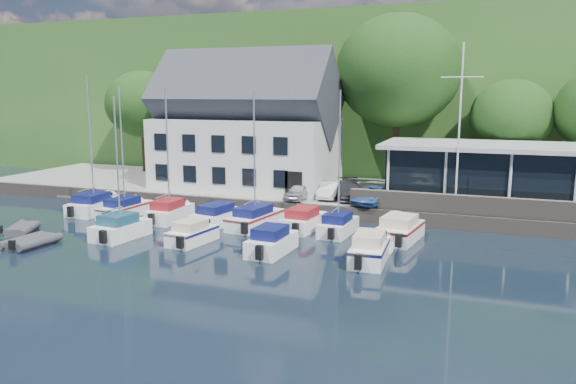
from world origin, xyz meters
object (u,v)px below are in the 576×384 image
at_px(car_white, 330,190).
at_px(boat_r1_7, 400,228).
at_px(boat_r1_1, 122,157).
at_px(boat_r2_1, 117,161).
at_px(club_pavilion, 478,173).
at_px(boat_r1_5, 303,218).
at_px(boat_r1_6, 339,167).
at_px(dinghy_1, 31,240).
at_px(boat_r1_3, 218,214).
at_px(boat_r1_2, 168,154).
at_px(boat_r1_4, 254,159).
at_px(boat_r2_2, 192,231).
at_px(car_silver, 299,192).
at_px(car_dgrey, 349,190).
at_px(harbor_building, 246,133).
at_px(boat_r1_0, 91,150).
at_px(boat_r2_4, 370,247).
at_px(flagpole, 459,128).
at_px(boat_r2_3, 272,239).
at_px(car_blue, 373,194).
at_px(dinghy_0, 22,227).

xyz_separation_m(car_white, boat_r1_7, (6.09, -6.40, -0.83)).
relative_size(boat_r1_1, boat_r2_1, 0.90).
bearing_deg(club_pavilion, boat_r1_5, -141.22).
distance_m(boat_r1_5, boat_r1_6, 4.20).
distance_m(boat_r1_6, dinghy_1, 18.29).
relative_size(boat_r1_5, boat_r1_6, 0.66).
bearing_deg(boat_r1_3, boat_r1_2, -168.74).
relative_size(boat_r1_4, boat_r2_2, 1.90).
height_order(boat_r1_7, boat_r2_1, boat_r2_1).
xyz_separation_m(car_silver, boat_r1_6, (4.23, -4.95, 2.60)).
distance_m(boat_r2_2, dinghy_1, 9.07).
height_order(boat_r1_1, dinghy_1, boat_r1_1).
height_order(car_silver, boat_r1_4, boat_r1_4).
xyz_separation_m(car_dgrey, dinghy_1, (-14.69, -15.15, -1.29)).
xyz_separation_m(harbor_building, boat_r1_0, (-7.94, -9.16, -0.79)).
relative_size(harbor_building, club_pavilion, 1.09).
relative_size(boat_r1_6, boat_r2_4, 1.46).
distance_m(boat_r1_2, boat_r2_1, 5.03).
height_order(harbor_building, boat_r2_1, harbor_building).
height_order(flagpole, boat_r2_1, flagpole).
bearing_deg(harbor_building, boat_r1_7, -33.39).
relative_size(car_dgrey, boat_r1_6, 0.54).
distance_m(boat_r2_2, boat_r2_3, 5.08).
distance_m(boat_r1_7, dinghy_1, 21.19).
xyz_separation_m(boat_r1_6, boat_r2_1, (-11.97, -5.42, 0.48)).
bearing_deg(car_blue, boat_r1_3, -135.93).
xyz_separation_m(boat_r1_1, boat_r1_5, (13.04, 0.57, -3.44)).
relative_size(flagpole, boat_r2_1, 1.15).
bearing_deg(boat_r1_3, boat_r1_7, 10.36).
distance_m(car_white, boat_r1_0, 17.30).
height_order(boat_r1_4, dinghy_0, boat_r1_4).
xyz_separation_m(boat_r1_3, boat_r1_4, (2.58, 0.22, 3.71)).
distance_m(car_silver, boat_r1_5, 5.05).
distance_m(flagpole, dinghy_0, 28.18).
height_order(car_blue, boat_r1_4, boat_r1_4).
height_order(boat_r2_1, boat_r2_3, boat_r2_1).
relative_size(car_blue, flagpole, 0.35).
xyz_separation_m(car_silver, dinghy_0, (-14.33, -11.35, -1.24)).
relative_size(boat_r1_3, boat_r1_6, 0.71).
bearing_deg(boat_r1_6, flagpole, 39.91).
relative_size(boat_r1_3, dinghy_0, 2.11).
xyz_separation_m(boat_r1_1, dinghy_0, (-3.14, -6.16, -3.84)).
height_order(boat_r1_4, boat_r2_3, boat_r1_4).
height_order(boat_r1_2, boat_r1_5, boat_r1_2).
bearing_deg(flagpole, car_white, 171.38).
bearing_deg(dinghy_0, boat_r1_3, 5.40).
bearing_deg(boat_r1_5, boat_r1_7, 0.79).
bearing_deg(car_dgrey, dinghy_1, -151.91).
distance_m(car_dgrey, flagpole, 8.99).
bearing_deg(boat_r1_7, harbor_building, 154.60).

